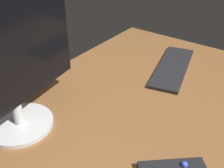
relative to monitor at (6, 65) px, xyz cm
name	(u,v)px	position (x,y,z in cm)	size (l,w,h in cm)	color
desk	(125,108)	(29.89, -22.40, -24.19)	(140.00, 84.00, 2.00)	brown
monitor	(6,65)	(0.00, 0.00, 0.00)	(55.76, 21.82, 43.84)	silver
keyboard	(173,67)	(66.10, -24.22, -22.46)	(41.07, 12.62, 1.46)	black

